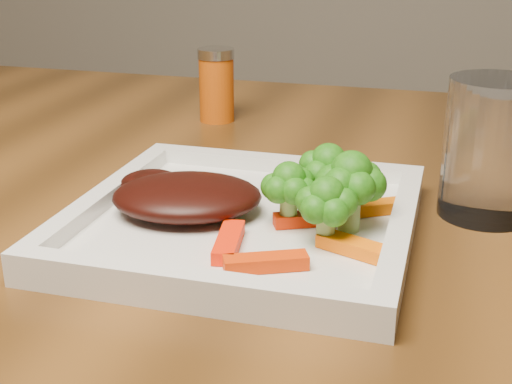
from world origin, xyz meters
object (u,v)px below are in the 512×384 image
(steak, at_px, (187,196))
(drinking_glass, at_px, (491,149))
(plate, at_px, (244,226))
(spice_shaker, at_px, (217,85))

(steak, relative_size, drinking_glass, 1.04)
(plate, distance_m, drinking_glass, 0.22)
(plate, relative_size, steak, 2.17)
(steak, height_order, spice_shaker, spice_shaker)
(spice_shaker, xyz_separation_m, drinking_glass, (0.32, -0.23, 0.01))
(plate, height_order, spice_shaker, spice_shaker)
(drinking_glass, bearing_deg, spice_shaker, 144.41)
(plate, xyz_separation_m, spice_shaker, (-0.13, 0.33, 0.04))
(plate, relative_size, drinking_glass, 2.25)
(plate, xyz_separation_m, drinking_glass, (0.19, 0.09, 0.05))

